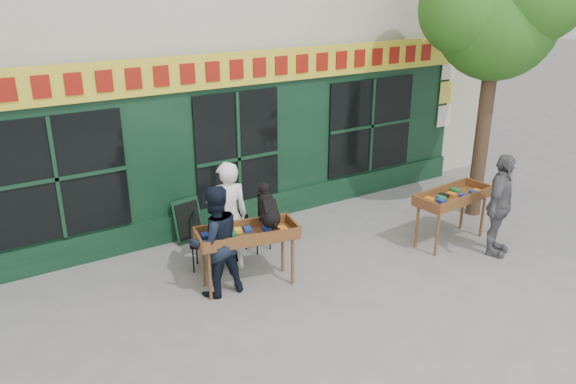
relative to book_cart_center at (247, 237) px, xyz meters
name	(u,v)px	position (x,y,z in m)	size (l,w,h in m)	color
ground	(307,274)	(0.96, -0.20, -0.82)	(80.00, 80.00, 0.00)	slate
street_tree	(498,1)	(5.30, 0.16, 3.29)	(3.05, 2.90, 5.60)	#382619
book_cart_center	(247,237)	(0.00, 0.00, 0.00)	(1.59, 0.90, 0.99)	brown
dog	(269,205)	(0.35, -0.05, 0.47)	(0.34, 0.60, 0.60)	black
woman	(228,217)	(0.00, 0.65, 0.10)	(0.67, 0.44, 1.84)	white
book_cart_right	(453,199)	(3.83, -0.56, 0.00)	(1.55, 0.75, 0.99)	brown
man_right	(500,205)	(4.13, -1.31, 0.07)	(1.05, 0.44, 1.79)	#59595E
bistro_table	(231,229)	(0.19, 0.96, -0.28)	(0.60, 0.60, 0.76)	black
bistro_chair_left	(198,238)	(-0.43, 0.91, -0.26)	(0.50, 0.50, 0.95)	black
bistro_chair_right	(262,219)	(0.83, 1.02, -0.26)	(0.43, 0.42, 0.95)	black
potted_plant	(230,208)	(0.19, 0.96, 0.11)	(0.17, 0.12, 0.33)	gray
man_left	(215,241)	(-0.51, 0.06, 0.04)	(0.84, 0.65, 1.73)	black
chalkboard	(188,220)	(-0.15, 1.99, -0.42)	(0.58, 0.29, 0.79)	black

